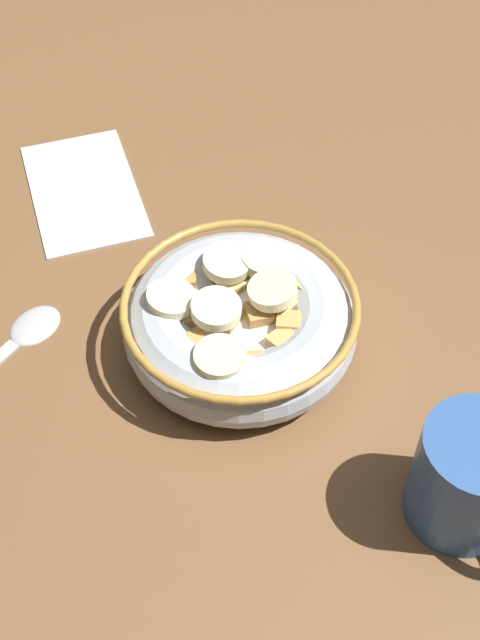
# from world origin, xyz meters

# --- Properties ---
(ground_plane) EXTENTS (1.19, 1.19, 0.02)m
(ground_plane) POSITION_xyz_m (0.00, 0.00, -0.01)
(ground_plane) COLOR brown
(cereal_bowl) EXTENTS (0.17, 0.17, 0.06)m
(cereal_bowl) POSITION_xyz_m (-0.00, -0.00, 0.03)
(cereal_bowl) COLOR #B2BCC6
(cereal_bowl) RESTS_ON ground_plane
(spoon) EXTENTS (0.07, 0.13, 0.01)m
(spoon) POSITION_xyz_m (-0.09, -0.13, 0.00)
(spoon) COLOR #B7B7BC
(spoon) RESTS_ON ground_plane
(coffee_mug) EXTENTS (0.09, 0.07, 0.08)m
(coffee_mug) POSITION_xyz_m (0.18, 0.04, 0.04)
(coffee_mug) COLOR #335999
(coffee_mug) RESTS_ON ground_plane
(folded_napkin) EXTENTS (0.17, 0.12, 0.00)m
(folded_napkin) POSITION_xyz_m (-0.22, -0.02, 0.00)
(folded_napkin) COLOR silver
(folded_napkin) RESTS_ON ground_plane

